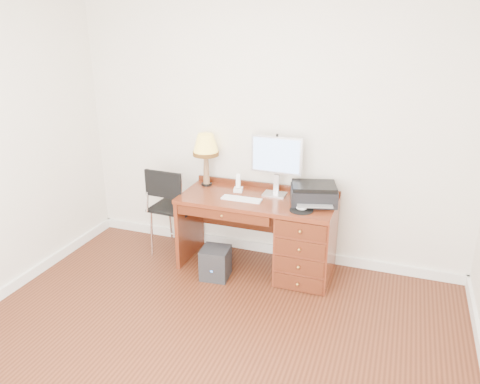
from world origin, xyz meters
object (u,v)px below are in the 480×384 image
at_px(printer, 314,194).
at_px(chair, 172,202).
at_px(leg_lamp, 206,148).
at_px(phone, 238,186).
at_px(desk, 289,234).
at_px(monitor, 276,158).
at_px(equipment_box, 216,263).

distance_m(printer, chair, 1.48).
bearing_deg(leg_lamp, phone, -10.61).
bearing_deg(desk, leg_lamp, 169.39).
bearing_deg(chair, monitor, 11.89).
bearing_deg(desk, printer, 13.77).
xyz_separation_m(desk, leg_lamp, (-0.93, 0.17, 0.73)).
relative_size(leg_lamp, equipment_box, 1.77).
bearing_deg(chair, phone, 12.01).
bearing_deg(equipment_box, monitor, 41.79).
height_order(monitor, printer, monitor).
xyz_separation_m(leg_lamp, equipment_box, (0.29, -0.50, -0.99)).
xyz_separation_m(printer, leg_lamp, (-1.14, 0.12, 0.30)).
relative_size(phone, equipment_box, 0.60).
height_order(desk, chair, chair).
xyz_separation_m(monitor, equipment_box, (-0.45, -0.49, -0.96)).
xyz_separation_m(phone, equipment_box, (-0.08, -0.43, -0.65)).
bearing_deg(monitor, chair, -168.88).
height_order(monitor, leg_lamp, monitor).
xyz_separation_m(desk, equipment_box, (-0.64, -0.32, -0.26)).
xyz_separation_m(monitor, chair, (-1.06, -0.17, -0.53)).
bearing_deg(equipment_box, leg_lamp, 114.98).
distance_m(desk, monitor, 0.74).
xyz_separation_m(chair, equipment_box, (0.61, -0.32, -0.43)).
relative_size(printer, phone, 2.68).
bearing_deg(desk, equipment_box, -153.06).
height_order(desk, monitor, monitor).
distance_m(phone, chair, 0.73).
height_order(desk, phone, phone).
bearing_deg(monitor, printer, -13.56).
relative_size(printer, leg_lamp, 0.91).
relative_size(monitor, phone, 3.15).
xyz_separation_m(phone, chair, (-0.69, -0.11, -0.22)).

